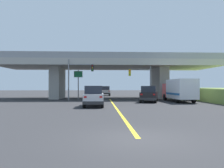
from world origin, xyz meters
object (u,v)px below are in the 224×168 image
(traffic_signal_farside, at_px, (77,74))
(sedan_oncoming, at_px, (105,91))
(suv_crossing, at_px, (149,94))
(highway_sign, at_px, (78,78))
(suv_lead, at_px, (94,96))
(traffic_signal_nearside, at_px, (143,78))
(box_truck, at_px, (179,90))

(traffic_signal_farside, bearing_deg, sedan_oncoming, 74.99)
(suv_crossing, xyz_separation_m, highway_sign, (-9.48, 7.10, 2.23))
(suv_lead, distance_m, sedan_oncoming, 25.77)
(traffic_signal_nearside, relative_size, highway_sign, 1.13)
(sedan_oncoming, bearing_deg, traffic_signal_nearside, -71.31)
(box_truck, bearing_deg, suv_crossing, -172.49)
(traffic_signal_nearside, bearing_deg, suv_lead, -123.11)
(box_truck, relative_size, highway_sign, 1.62)
(highway_sign, bearing_deg, traffic_signal_nearside, -13.66)
(box_truck, bearing_deg, highway_sign, 154.05)
(suv_crossing, bearing_deg, sedan_oncoming, 120.51)
(box_truck, distance_m, sedan_oncoming, 21.53)
(suv_crossing, height_order, traffic_signal_nearside, traffic_signal_nearside)
(suv_crossing, bearing_deg, traffic_signal_farside, 172.99)
(suv_lead, bearing_deg, traffic_signal_nearside, 56.89)
(sedan_oncoming, distance_m, highway_sign, 13.86)
(suv_lead, bearing_deg, box_truck, 30.05)
(box_truck, xyz_separation_m, traffic_signal_farside, (-13.37, 3.51, 2.15))
(box_truck, xyz_separation_m, traffic_signal_nearside, (-3.92, 4.24, 1.73))
(traffic_signal_nearside, xyz_separation_m, traffic_signal_farside, (-9.46, -0.74, 0.42))
(suv_crossing, height_order, sedan_oncoming, same)
(suv_lead, xyz_separation_m, traffic_signal_farside, (-2.65, 9.71, 2.67))
(sedan_oncoming, xyz_separation_m, traffic_signal_farside, (-4.29, -16.01, 2.67))
(suv_lead, height_order, traffic_signal_nearside, traffic_signal_nearside)
(box_truck, bearing_deg, suv_lead, -149.95)
(suv_lead, distance_m, highway_sign, 13.27)
(highway_sign, bearing_deg, traffic_signal_farside, -87.48)
(box_truck, distance_m, traffic_signal_farside, 13.99)
(suv_crossing, xyz_separation_m, box_truck, (4.03, 0.53, 0.52))
(traffic_signal_nearside, bearing_deg, highway_sign, 166.34)
(suv_lead, xyz_separation_m, suv_crossing, (6.70, 5.67, -0.00))
(suv_crossing, distance_m, sedan_oncoming, 20.67)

